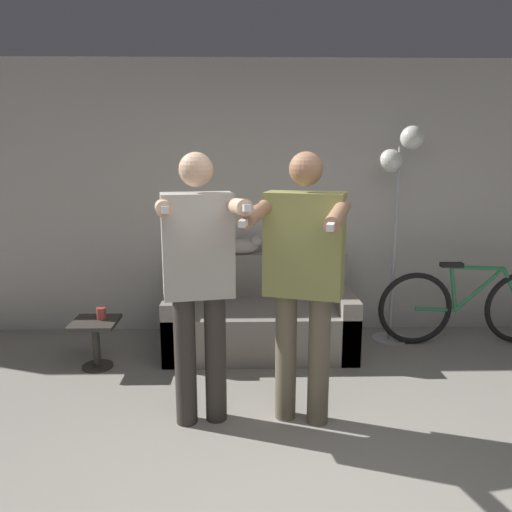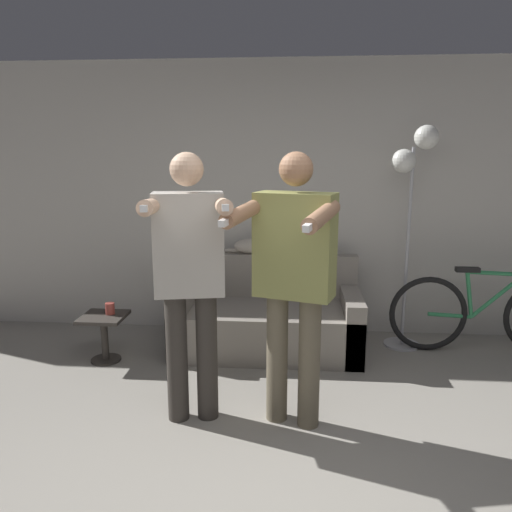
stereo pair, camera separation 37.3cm
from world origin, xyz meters
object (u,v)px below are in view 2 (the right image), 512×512
Objects in this scene: side_table at (104,329)px; cup at (110,308)px; cat at (253,245)px; person_left at (190,271)px; bicycle at (485,314)px; floor_lamp at (413,178)px; couch at (267,320)px; person_right at (294,272)px.

side_table is 0.18m from cup.
cat is at bearing 29.63° from side_table.
person_left reaches higher than cup.
person_left is 2.78m from bicycle.
bicycle is at bearing 18.74° from person_left.
cup is (-2.56, -0.51, -1.08)m from floor_lamp.
bicycle is at bearing 7.95° from side_table.
bicycle is at bearing 7.35° from cup.
person_right is at bearing -79.44° from couch.
side_table is at bearing -172.05° from bicycle.
person_right is 2.26m from bicycle.
floor_lamp is 4.88× the size of side_table.
bicycle is (1.93, 0.07, 0.09)m from couch.
floor_lamp reaches higher than person_left.
person_left is at bearing -150.38° from bicycle.
person_right is (0.66, 0.00, 0.01)m from person_left.
cat reaches higher than side_table.
person_left reaches higher than cat.
cat is 1.54m from floor_lamp.
bicycle is (2.35, 1.34, -0.66)m from person_left.
bicycle is at bearing 55.78° from person_right.
side_table is (-2.61, -0.56, -1.25)m from floor_lamp.
cat is (0.27, 1.57, -0.13)m from person_left.
couch is 1.53m from person_left.
person_left is 0.66m from person_right.
person_left reaches higher than side_table.
couch is 16.77× the size of cup.
person_right is 3.81× the size of cat.
floor_lamp is 20.21× the size of cup.
bicycle reaches higher than cup.
cat is at bearing 174.44° from floor_lamp.
couch is at bearing 14.74° from cup.
cup is (-0.90, 0.92, -0.57)m from person_left.
floor_lamp is (1.67, 1.43, 0.52)m from person_left.
cup is at bearing -168.66° from floor_lamp.
person_left is at bearing -99.80° from cat.
couch is at bearing 15.86° from side_table.
bicycle is (3.25, 0.42, -0.10)m from cup.
cup is at bearing 123.55° from person_left.
person_right reaches higher than bicycle.
couch is at bearing 118.11° from person_right.
floor_lamp is 1.18× the size of bicycle.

